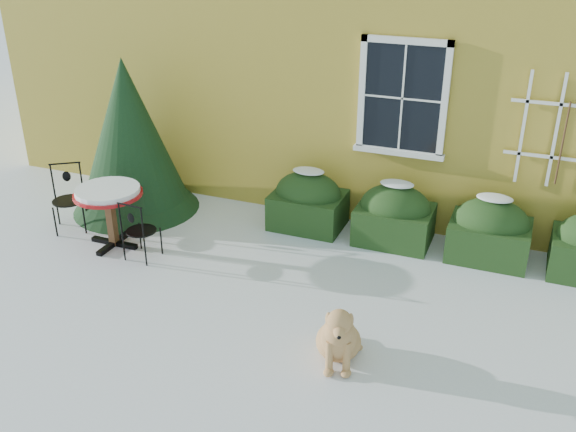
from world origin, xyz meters
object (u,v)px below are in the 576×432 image
at_px(dog, 339,338).
at_px(patio_chair_near, 139,230).
at_px(evergreen_shrub, 131,151).
at_px(patio_chair_far, 68,198).
at_px(bistro_table, 109,198).

bearing_deg(dog, patio_chair_near, 143.46).
relative_size(evergreen_shrub, patio_chair_far, 2.45).
bearing_deg(patio_chair_near, dog, 163.80).
distance_m(bistro_table, patio_chair_near, 0.68).
height_order(evergreen_shrub, dog, evergreen_shrub).
bearing_deg(evergreen_shrub, patio_chair_near, -53.91).
distance_m(patio_chair_near, dog, 3.36).
distance_m(bistro_table, dog, 3.99).
relative_size(bistro_table, dog, 1.10).
xyz_separation_m(evergreen_shrub, dog, (4.16, -2.51, -0.65)).
distance_m(patio_chair_far, dog, 4.91).
bearing_deg(patio_chair_far, evergreen_shrub, 27.83).
relative_size(patio_chair_near, patio_chair_far, 0.88).
bearing_deg(patio_chair_near, bistro_table, -13.95).
bearing_deg(dog, patio_chair_far, 144.77).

